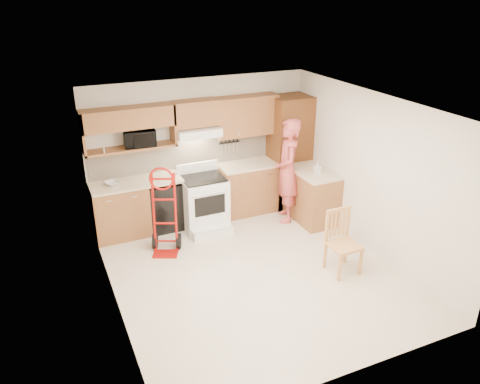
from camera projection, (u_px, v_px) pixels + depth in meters
floor at (254, 272)px, 7.09m from camera, size 4.00×4.50×0.02m
ceiling at (256, 106)px, 6.08m from camera, size 4.00×4.50×0.02m
wall_back at (200, 148)px, 8.48m from camera, size 4.00×0.02×2.50m
wall_front at (354, 280)px, 4.70m from camera, size 4.00×0.02×2.50m
wall_left at (107, 222)px, 5.84m from camera, size 0.02×4.50×2.50m
wall_right at (372, 174)px, 7.34m from camera, size 0.02×4.50×2.50m
backsplash at (200, 151)px, 8.48m from camera, size 3.92×0.03×0.55m
lower_cab_left at (120, 211)px, 7.96m from camera, size 0.90×0.60×0.90m
dishwasher at (164, 205)px, 8.25m from camera, size 0.60×0.60×0.85m
lower_cab_right at (249, 188)px, 8.85m from camera, size 1.14×0.60×0.90m
countertop_left at (136, 182)px, 7.89m from camera, size 1.50×0.63×0.04m
countertop_right at (249, 164)px, 8.66m from camera, size 1.14×0.63×0.04m
cab_return_right at (312, 196)px, 8.50m from camera, size 0.60×1.00×0.90m
countertop_return at (314, 172)px, 8.32m from camera, size 0.63×1.00×0.04m
pantry_tall at (289, 152)px, 8.91m from camera, size 0.70×0.60×2.10m
upper_cab_left at (128, 118)px, 7.57m from camera, size 1.50×0.33×0.34m
upper_shelf_mw at (131, 148)px, 7.78m from camera, size 1.50×0.33×0.04m
upper_cab_center at (195, 113)px, 8.01m from camera, size 0.76×0.33×0.44m
upper_cab_right at (246, 115)px, 8.42m from camera, size 1.14×0.33×0.70m
range_hood at (197, 132)px, 8.08m from camera, size 0.76×0.46×0.14m
knife_strip at (229, 146)px, 8.64m from camera, size 0.40×0.05×0.29m
microwave at (140, 138)px, 7.77m from camera, size 0.54×0.39×0.28m
range at (205, 199)px, 8.16m from camera, size 0.74×0.98×1.10m
person at (287, 171)px, 8.33m from camera, size 0.66×0.80×1.87m
hand_truck at (164, 215)px, 7.37m from camera, size 0.66×0.63×1.30m
dining_chair at (344, 243)px, 6.91m from camera, size 0.43×0.47×0.96m
soap_bottle at (317, 167)px, 8.17m from camera, size 0.09×0.10×0.21m
bowl at (112, 183)px, 7.73m from camera, size 0.29×0.29×0.06m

